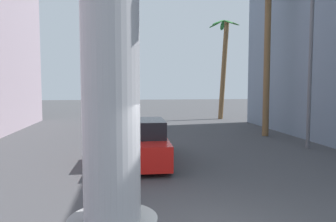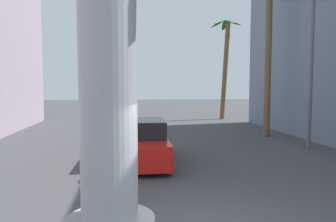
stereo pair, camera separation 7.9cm
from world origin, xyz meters
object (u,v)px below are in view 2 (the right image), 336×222
object	(u,v)px
palm_tree_far_right	(225,62)
palm_tree_mid_right	(268,38)
car_far	(121,117)
car_lead	(139,142)
street_lamp	(305,40)

from	to	relation	value
palm_tree_far_right	palm_tree_mid_right	bearing A→B (deg)	-92.13
car_far	car_lead	bearing A→B (deg)	-84.80
palm_tree_mid_right	street_lamp	bearing A→B (deg)	-89.59
car_far	palm_tree_far_right	world-z (taller)	palm_tree_far_right
street_lamp	car_lead	size ratio (longest dim) A/B	1.58
car_far	palm_tree_mid_right	xyz separation A→B (m)	(8.04, -4.12, 4.58)
car_far	street_lamp	bearing A→B (deg)	-44.50
street_lamp	car_lead	distance (m)	8.39
street_lamp	palm_tree_mid_right	xyz separation A→B (m)	(-0.03, 3.80, 0.61)
car_lead	palm_tree_far_right	distance (m)	16.53
car_lead	palm_tree_mid_right	xyz separation A→B (m)	(7.18, 5.32, 4.62)
street_lamp	palm_tree_mid_right	size ratio (longest dim) A/B	0.93
car_lead	palm_tree_far_right	bearing A→B (deg)	62.08
street_lamp	palm_tree_mid_right	world-z (taller)	palm_tree_mid_right
palm_tree_far_right	palm_tree_mid_right	distance (m)	8.88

